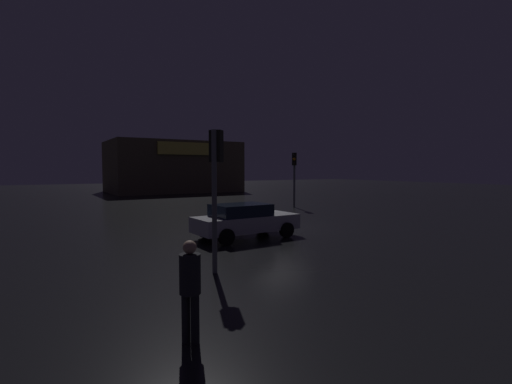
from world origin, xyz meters
The scene contains 6 objects.
ground_plane centered at (0.00, 0.00, 0.00)m, with size 120.00×120.00×0.00m, color black.
store_building centered at (4.60, 29.36, 3.00)m, with size 14.65×9.76×5.98m.
traffic_signal_main centered at (5.91, 6.70, 2.77)m, with size 0.41×0.43×3.92m.
traffic_signal_opposite centered at (-6.02, -5.65, 2.76)m, with size 0.42×0.42×3.81m.
car_near centered at (-2.93, -1.76, 0.73)m, with size 4.32×2.08×1.38m.
pedestrian centered at (-8.13, -9.19, 0.96)m, with size 0.48×0.48×1.66m.
Camera 1 is at (-10.24, -14.69, 2.78)m, focal length 26.16 mm.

